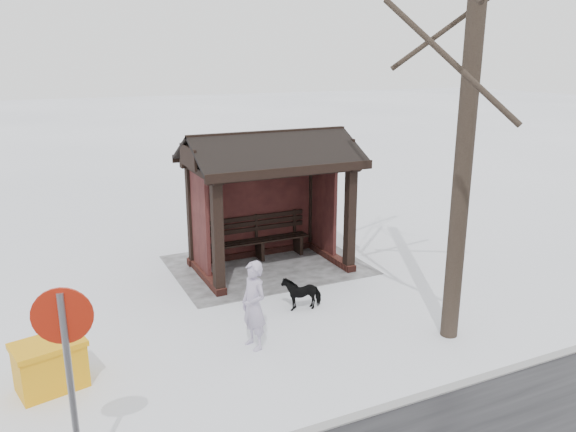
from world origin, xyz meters
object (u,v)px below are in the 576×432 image
object	(u,v)px
pedestrian	(254,305)
dog	(302,292)
bus_shelter	(267,172)
road_sign	(66,349)
grit_bin	(50,365)

from	to	relation	value
pedestrian	dog	size ratio (longest dim) A/B	2.04
pedestrian	dog	distance (m)	1.77
bus_shelter	road_sign	size ratio (longest dim) A/B	1.51
pedestrian	dog	xyz separation A→B (m)	(-1.37, -1.02, -0.43)
bus_shelter	dog	distance (m)	2.97
road_sign	dog	bearing A→B (deg)	-129.60
bus_shelter	dog	size ratio (longest dim) A/B	4.97
dog	road_sign	size ratio (longest dim) A/B	0.30
grit_bin	bus_shelter	bearing A→B (deg)	-159.21
bus_shelter	pedestrian	distance (m)	3.98
pedestrian	grit_bin	distance (m)	3.09
bus_shelter	pedestrian	size ratio (longest dim) A/B	2.44
grit_bin	pedestrian	bearing A→B (deg)	164.35
pedestrian	road_sign	bearing A→B (deg)	-66.62
grit_bin	dog	bearing A→B (deg)	178.12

